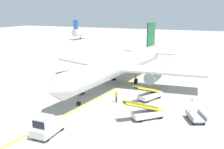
{
  "coord_description": "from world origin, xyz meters",
  "views": [
    {
      "loc": [
        17.13,
        -26.75,
        12.32
      ],
      "look_at": [
        0.38,
        8.75,
        2.5
      ],
      "focal_mm": 40.45,
      "sensor_mm": 36.0,
      "label": 1
    }
  ],
  "objects_px": {
    "airliner": "(121,65)",
    "safety_cone_nose_right": "(57,85)",
    "pushback_tug": "(47,126)",
    "baggage_cart_loaded": "(76,90)",
    "baggage_tug_near_wing": "(75,75)",
    "belt_loader_aft_hold": "(147,113)",
    "safety_cone_nose_left": "(192,99)",
    "baggage_cart_empty_trailing": "(196,117)",
    "belt_loader_forward_hold": "(149,94)",
    "ground_crew_marshaller": "(116,96)"
  },
  "relations": [
    {
      "from": "pushback_tug",
      "to": "baggage_cart_empty_trailing",
      "type": "distance_m",
      "value": 16.74
    },
    {
      "from": "pushback_tug",
      "to": "airliner",
      "type": "bearing_deg",
      "value": 91.73
    },
    {
      "from": "safety_cone_nose_left",
      "to": "safety_cone_nose_right",
      "type": "relative_size",
      "value": 1.0
    },
    {
      "from": "baggage_cart_empty_trailing",
      "to": "safety_cone_nose_right",
      "type": "bearing_deg",
      "value": 169.46
    },
    {
      "from": "airliner",
      "to": "safety_cone_nose_right",
      "type": "relative_size",
      "value": 80.33
    },
    {
      "from": "safety_cone_nose_left",
      "to": "baggage_cart_empty_trailing",
      "type": "bearing_deg",
      "value": -79.13
    },
    {
      "from": "pushback_tug",
      "to": "baggage_cart_loaded",
      "type": "relative_size",
      "value": 0.96
    },
    {
      "from": "belt_loader_forward_hold",
      "to": "safety_cone_nose_left",
      "type": "xyz_separation_m",
      "value": [
        5.68,
        2.15,
        -0.56
      ]
    },
    {
      "from": "pushback_tug",
      "to": "baggage_tug_near_wing",
      "type": "distance_m",
      "value": 21.32
    },
    {
      "from": "pushback_tug",
      "to": "baggage_cart_empty_trailing",
      "type": "relative_size",
      "value": 0.99
    },
    {
      "from": "belt_loader_aft_hold",
      "to": "belt_loader_forward_hold",
      "type": "bearing_deg",
      "value": 104.6
    },
    {
      "from": "safety_cone_nose_right",
      "to": "baggage_cart_loaded",
      "type": "bearing_deg",
      "value": -18.46
    },
    {
      "from": "pushback_tug",
      "to": "belt_loader_forward_hold",
      "type": "xyz_separation_m",
      "value": [
        6.28,
        14.9,
        -0.22
      ]
    },
    {
      "from": "baggage_cart_loaded",
      "to": "baggage_tug_near_wing",
      "type": "bearing_deg",
      "value": 123.98
    },
    {
      "from": "safety_cone_nose_left",
      "to": "pushback_tug",
      "type": "bearing_deg",
      "value": -125.07
    },
    {
      "from": "baggage_tug_near_wing",
      "to": "safety_cone_nose_left",
      "type": "relative_size",
      "value": 6.03
    },
    {
      "from": "baggage_tug_near_wing",
      "to": "belt_loader_aft_hold",
      "type": "relative_size",
      "value": 0.59
    },
    {
      "from": "ground_crew_marshaller",
      "to": "baggage_tug_near_wing",
      "type": "bearing_deg",
      "value": 147.8
    },
    {
      "from": "safety_cone_nose_left",
      "to": "belt_loader_aft_hold",
      "type": "bearing_deg",
      "value": -114.47
    },
    {
      "from": "baggage_tug_near_wing",
      "to": "safety_cone_nose_left",
      "type": "bearing_deg",
      "value": -5.84
    },
    {
      "from": "ground_crew_marshaller",
      "to": "baggage_cart_empty_trailing",
      "type": "bearing_deg",
      "value": -8.89
    },
    {
      "from": "safety_cone_nose_left",
      "to": "airliner",
      "type": "bearing_deg",
      "value": 164.38
    },
    {
      "from": "airliner",
      "to": "ground_crew_marshaller",
      "type": "relative_size",
      "value": 20.79
    },
    {
      "from": "belt_loader_aft_hold",
      "to": "airliner",
      "type": "bearing_deg",
      "value": 125.13
    },
    {
      "from": "baggage_cart_loaded",
      "to": "safety_cone_nose_right",
      "type": "relative_size",
      "value": 8.73
    },
    {
      "from": "baggage_cart_loaded",
      "to": "safety_cone_nose_left",
      "type": "bearing_deg",
      "value": 13.83
    },
    {
      "from": "airliner",
      "to": "pushback_tug",
      "type": "relative_size",
      "value": 9.59
    },
    {
      "from": "baggage_tug_near_wing",
      "to": "ground_crew_marshaller",
      "type": "distance_m",
      "value": 13.78
    },
    {
      "from": "airliner",
      "to": "baggage_tug_near_wing",
      "type": "height_order",
      "value": "airliner"
    },
    {
      "from": "airliner",
      "to": "baggage_cart_loaded",
      "type": "bearing_deg",
      "value": -119.47
    },
    {
      "from": "baggage_tug_near_wing",
      "to": "belt_loader_forward_hold",
      "type": "relative_size",
      "value": 0.52
    },
    {
      "from": "airliner",
      "to": "belt_loader_forward_hold",
      "type": "bearing_deg",
      "value": -39.39
    },
    {
      "from": "airliner",
      "to": "belt_loader_forward_hold",
      "type": "relative_size",
      "value": 6.93
    },
    {
      "from": "baggage_cart_loaded",
      "to": "baggage_cart_empty_trailing",
      "type": "relative_size",
      "value": 1.04
    },
    {
      "from": "pushback_tug",
      "to": "baggage_tug_near_wing",
      "type": "bearing_deg",
      "value": 115.67
    },
    {
      "from": "airliner",
      "to": "ground_crew_marshaller",
      "type": "xyz_separation_m",
      "value": [
        3.05,
        -8.7,
        -2.51
      ]
    },
    {
      "from": "belt_loader_forward_hold",
      "to": "airliner",
      "type": "bearing_deg",
      "value": 140.61
    },
    {
      "from": "baggage_cart_empty_trailing",
      "to": "safety_cone_nose_right",
      "type": "relative_size",
      "value": 8.43
    },
    {
      "from": "belt_loader_forward_hold",
      "to": "baggage_cart_loaded",
      "type": "xyz_separation_m",
      "value": [
        -11.25,
        -2.02,
        -0.31
      ]
    },
    {
      "from": "baggage_cart_empty_trailing",
      "to": "safety_cone_nose_left",
      "type": "xyz_separation_m",
      "value": [
        -1.32,
        6.88,
        -0.25
      ]
    },
    {
      "from": "baggage_tug_near_wing",
      "to": "baggage_cart_loaded",
      "type": "height_order",
      "value": "baggage_tug_near_wing"
    },
    {
      "from": "airliner",
      "to": "pushback_tug",
      "type": "distance_m",
      "value": 20.72
    },
    {
      "from": "pushback_tug",
      "to": "safety_cone_nose_right",
      "type": "distance_m",
      "value": 17.37
    },
    {
      "from": "baggage_cart_empty_trailing",
      "to": "safety_cone_nose_left",
      "type": "distance_m",
      "value": 7.01
    },
    {
      "from": "pushback_tug",
      "to": "baggage_cart_loaded",
      "type": "distance_m",
      "value": 13.81
    },
    {
      "from": "baggage_tug_near_wing",
      "to": "safety_cone_nose_left",
      "type": "distance_m",
      "value": 21.33
    },
    {
      "from": "pushback_tug",
      "to": "belt_loader_aft_hold",
      "type": "bearing_deg",
      "value": 46.14
    },
    {
      "from": "belt_loader_aft_hold",
      "to": "ground_crew_marshaller",
      "type": "xyz_separation_m",
      "value": [
        -5.57,
        3.55,
        0.13
      ]
    },
    {
      "from": "baggage_tug_near_wing",
      "to": "baggage_cart_empty_trailing",
      "type": "xyz_separation_m",
      "value": [
        22.52,
        -9.04,
        -0.46
      ]
    },
    {
      "from": "belt_loader_forward_hold",
      "to": "pushback_tug",
      "type": "bearing_deg",
      "value": -112.87
    }
  ]
}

